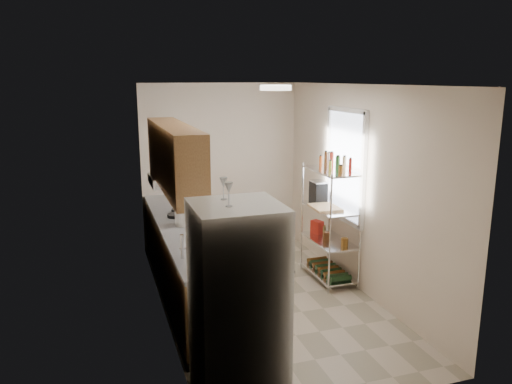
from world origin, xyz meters
The scene contains 16 objects.
room centered at (0.00, 0.00, 1.30)m, with size 2.52×4.42×2.62m.
counter_run centered at (-0.92, 0.44, 0.45)m, with size 0.63×3.51×0.90m.
upper_cabinets centered at (-1.05, 0.10, 1.81)m, with size 0.33×2.20×0.72m, color tan.
range_hood centered at (-1.00, 0.90, 1.39)m, with size 0.50×0.60×0.12m, color #B7BABC.
window centered at (1.23, 0.35, 1.55)m, with size 0.06×1.00×1.46m, color white.
bakers_rack centered at (1.00, 0.30, 1.11)m, with size 0.45×0.90×1.73m.
ceiling_dome centered at (0.00, -0.30, 2.57)m, with size 0.34×0.34×0.06m, color white.
refrigerator centered at (-0.87, -1.80, 0.86)m, with size 0.70×0.70×1.71m, color white.
wine_glass_a centered at (-0.95, -1.85, 1.80)m, with size 0.07×0.07×0.19m, color silver, non-canonical shape.
wine_glass_b centered at (-0.93, -1.62, 1.80)m, with size 0.06×0.06×0.18m, color silver, non-canonical shape.
rice_cooker centered at (-0.90, 0.46, 1.00)m, with size 0.24×0.24×0.19m, color silver.
frying_pan_large centered at (-0.94, 0.85, 0.92)m, with size 0.24×0.24×0.04m, color black.
frying_pan_small centered at (-0.87, 1.09, 0.92)m, with size 0.21×0.21×0.04m, color black.
cutting_board centered at (0.91, 0.25, 1.03)m, with size 0.34×0.44×0.03m, color tan.
espresso_machine centered at (0.97, 0.60, 1.16)m, with size 0.17×0.26×0.30m, color black.
storage_bag centered at (0.97, 0.62, 0.65)m, with size 0.11×0.16×0.18m, color #A72014.
Camera 1 is at (-1.90, -5.43, 2.67)m, focal length 35.00 mm.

